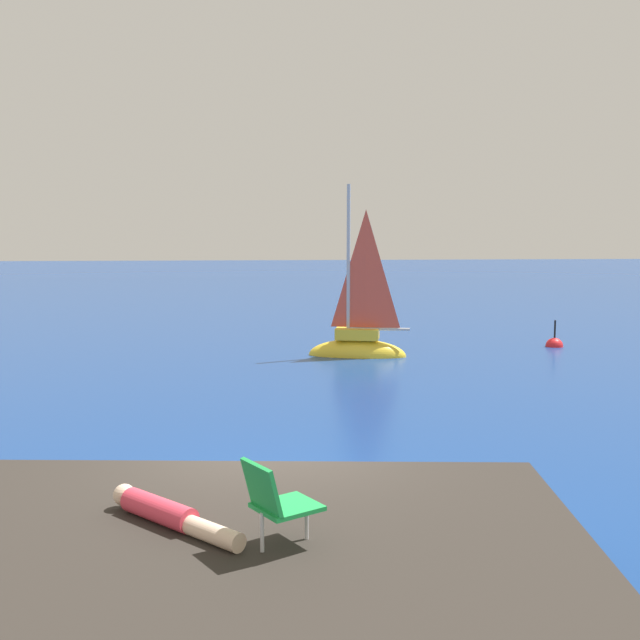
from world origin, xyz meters
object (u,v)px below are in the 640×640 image
Objects in this scene: person_sunbather at (168,514)px; marker_buoy at (554,346)px; sailboat_near at (358,346)px; beach_chair at (276,499)px.

person_sunbather reaches higher than marker_buoy.
sailboat_near is at bearing 120.79° from person_sunbather.
beach_chair is 0.71× the size of marker_buoy.
person_sunbather is at bearing 118.90° from beach_chair.
sailboat_near is 4.93× the size of marker_buoy.
beach_chair is at bearing 14.48° from person_sunbather.
marker_buoy is at bearing -156.46° from sailboat_near.
marker_buoy is at bearing 30.60° from beach_chair.
sailboat_near is 4.15× the size of person_sunbather.
marker_buoy is at bearing 102.76° from person_sunbather.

